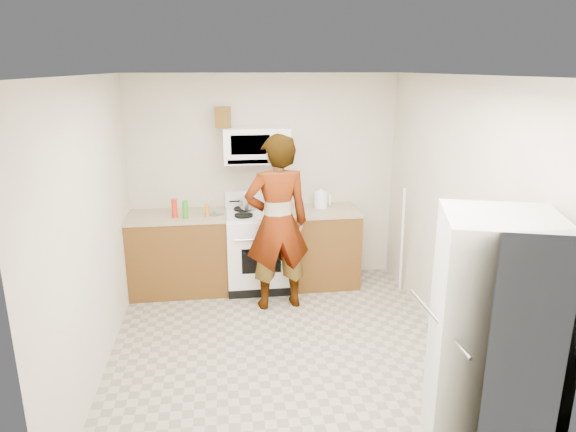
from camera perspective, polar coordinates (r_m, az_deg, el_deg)
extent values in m
plane|color=gray|center=(5.01, -0.57, -14.52)|extent=(3.60, 3.60, 0.00)
cube|color=beige|center=(6.23, -2.65, 4.05)|extent=(3.20, 0.02, 2.50)
cube|color=beige|center=(4.95, 17.98, 0.03)|extent=(0.02, 3.60, 2.50)
cube|color=brown|center=(6.16, -12.01, -4.19)|extent=(1.12, 0.62, 0.90)
cube|color=#9D846A|center=(6.02, -12.26, -0.02)|extent=(1.14, 0.64, 0.03)
cube|color=brown|center=(6.26, 3.91, -3.54)|extent=(0.80, 0.62, 0.90)
cube|color=#9D846A|center=(6.12, 4.00, 0.59)|extent=(0.82, 0.64, 0.03)
cube|color=white|center=(6.14, -3.22, -3.92)|extent=(0.76, 0.65, 0.90)
cube|color=white|center=(6.00, -3.29, 0.26)|extent=(0.76, 0.62, 0.03)
cube|color=white|center=(6.24, -3.52, 1.99)|extent=(0.76, 0.08, 0.20)
cube|color=white|center=(5.96, -3.52, 7.89)|extent=(0.76, 0.38, 0.40)
imported|color=tan|center=(5.47, -1.20, -0.81)|extent=(0.75, 0.54, 1.92)
cube|color=beige|center=(3.68, 21.45, -12.72)|extent=(0.88, 0.88, 1.70)
cylinder|color=white|center=(6.18, 3.68, 1.84)|extent=(0.20, 0.20, 0.19)
cube|color=brown|center=(5.89, -7.24, 10.82)|extent=(0.18, 0.18, 0.24)
cylinder|color=#B7B8BC|center=(6.08, -4.56, 1.36)|extent=(0.23, 0.23, 0.11)
cube|color=white|center=(5.91, -1.20, 0.44)|extent=(0.26, 0.18, 0.05)
cylinder|color=red|center=(5.88, -12.50, 0.85)|extent=(0.08, 0.08, 0.21)
cylinder|color=orange|center=(5.87, -9.00, 0.68)|extent=(0.05, 0.05, 0.15)
cylinder|color=#29951B|center=(5.83, -11.35, 0.72)|extent=(0.07, 0.07, 0.20)
cylinder|color=white|center=(5.95, -8.16, 0.26)|extent=(0.26, 0.26, 0.01)
cylinder|color=white|center=(5.99, 12.57, -2.72)|extent=(0.15, 0.27, 1.29)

